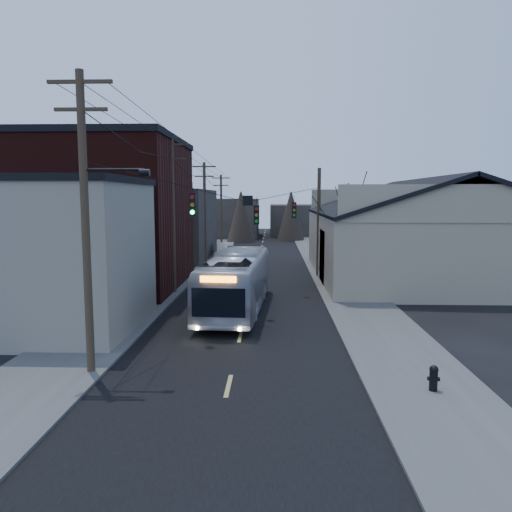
{
  "coord_description": "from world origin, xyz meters",
  "views": [
    {
      "loc": [
        1.47,
        -13.96,
        6.28
      ],
      "look_at": [
        0.52,
        13.66,
        3.0
      ],
      "focal_mm": 35.0,
      "sensor_mm": 36.0,
      "label": 1
    }
  ],
  "objects": [
    {
      "name": "ground",
      "position": [
        0.0,
        0.0,
        0.0
      ],
      "size": [
        160.0,
        160.0,
        0.0
      ],
      "primitive_type": "plane",
      "color": "black",
      "rests_on": "ground"
    },
    {
      "name": "road_surface",
      "position": [
        0.0,
        30.0,
        0.01
      ],
      "size": [
        9.0,
        110.0,
        0.02
      ],
      "primitive_type": "cube",
      "color": "black",
      "rests_on": "ground"
    },
    {
      "name": "sidewalk_left",
      "position": [
        -6.5,
        30.0,
        0.06
      ],
      "size": [
        4.0,
        110.0,
        0.12
      ],
      "primitive_type": "cube",
      "color": "#474744",
      "rests_on": "ground"
    },
    {
      "name": "sidewalk_right",
      "position": [
        6.5,
        30.0,
        0.06
      ],
      "size": [
        4.0,
        110.0,
        0.12
      ],
      "primitive_type": "cube",
      "color": "#474744",
      "rests_on": "ground"
    },
    {
      "name": "building_clapboard",
      "position": [
        -9.0,
        9.0,
        3.5
      ],
      "size": [
        8.0,
        8.0,
        7.0
      ],
      "primitive_type": "cube",
      "color": "gray",
      "rests_on": "ground"
    },
    {
      "name": "building_brick",
      "position": [
        -10.0,
        20.0,
        5.0
      ],
      "size": [
        10.0,
        12.0,
        10.0
      ],
      "primitive_type": "cube",
      "color": "black",
      "rests_on": "ground"
    },
    {
      "name": "building_left_far",
      "position": [
        -9.5,
        36.0,
        3.5
      ],
      "size": [
        9.0,
        14.0,
        7.0
      ],
      "primitive_type": "cube",
      "color": "#342F29",
      "rests_on": "ground"
    },
    {
      "name": "warehouse",
      "position": [
        13.0,
        25.0,
        2.7
      ],
      "size": [
        16.16,
        20.6,
        7.73
      ],
      "color": "gray",
      "rests_on": "ground"
    },
    {
      "name": "building_far_left",
      "position": [
        -6.0,
        65.0,
        3.0
      ],
      "size": [
        10.0,
        12.0,
        6.0
      ],
      "primitive_type": "cube",
      "color": "#342F29",
      "rests_on": "ground"
    },
    {
      "name": "building_far_right",
      "position": [
        7.0,
        70.0,
        2.5
      ],
      "size": [
        12.0,
        14.0,
        5.0
      ],
      "primitive_type": "cube",
      "color": "#342F29",
      "rests_on": "ground"
    },
    {
      "name": "bare_tree",
      "position": [
        6.5,
        20.0,
        3.6
      ],
      "size": [
        0.4,
        0.4,
        7.2
      ],
      "primitive_type": "cone",
      "color": "black",
      "rests_on": "ground"
    },
    {
      "name": "utility_lines",
      "position": [
        -3.11,
        24.14,
        4.95
      ],
      "size": [
        11.24,
        45.28,
        10.5
      ],
      "color": "#382B1E",
      "rests_on": "ground"
    },
    {
      "name": "bus",
      "position": [
        -0.56,
        13.13,
        1.63
      ],
      "size": [
        3.45,
        11.88,
        3.27
      ],
      "primitive_type": "imported",
      "rotation": [
        0.0,
        0.0,
        3.08
      ],
      "color": "#AAADB6",
      "rests_on": "ground"
    },
    {
      "name": "parked_car",
      "position": [
        -3.47,
        37.53,
        0.78
      ],
      "size": [
        1.97,
        4.82,
        1.56
      ],
      "primitive_type": "imported",
      "rotation": [
        0.0,
        0.0,
        0.07
      ],
      "color": "#95989C",
      "rests_on": "ground"
    },
    {
      "name": "fire_hydrant",
      "position": [
        6.61,
        1.57,
        0.56
      ],
      "size": [
        0.4,
        0.28,
        0.83
      ],
      "rotation": [
        0.0,
        0.0,
        -0.17
      ],
      "color": "black",
      "rests_on": "sidewalk_right"
    }
  ]
}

